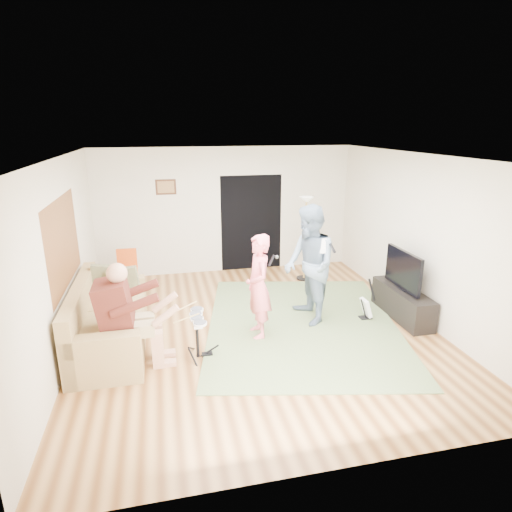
% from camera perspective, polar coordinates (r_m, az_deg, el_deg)
% --- Properties ---
extents(floor, '(6.00, 6.00, 0.00)m').
position_cam_1_polar(floor, '(6.93, 0.15, -9.74)').
color(floor, brown).
rests_on(floor, ground).
extents(walls, '(5.50, 6.00, 2.70)m').
position_cam_1_polar(walls, '(6.44, 0.16, 1.04)').
color(walls, beige).
rests_on(walls, floor).
extents(ceiling, '(6.00, 6.00, 0.00)m').
position_cam_1_polar(ceiling, '(6.20, 0.17, 13.12)').
color(ceiling, white).
rests_on(ceiling, walls).
extents(window_blinds, '(0.00, 2.05, 2.05)m').
position_cam_1_polar(window_blinds, '(6.57, -24.30, 1.64)').
color(window_blinds, brown).
rests_on(window_blinds, walls).
extents(doorway, '(2.10, 0.00, 2.10)m').
position_cam_1_polar(doorway, '(9.46, -0.63, 4.41)').
color(doorway, black).
rests_on(doorway, walls).
extents(picture_frame, '(0.42, 0.03, 0.32)m').
position_cam_1_polar(picture_frame, '(9.10, -11.93, 8.99)').
color(picture_frame, '#3F2314').
rests_on(picture_frame, walls).
extents(area_rug, '(3.75, 4.41, 0.02)m').
position_cam_1_polar(area_rug, '(7.14, 6.16, -8.93)').
color(area_rug, '#5D7346').
rests_on(area_rug, floor).
extents(sofa, '(0.96, 2.33, 0.94)m').
position_cam_1_polar(sofa, '(6.73, -19.60, -8.70)').
color(sofa, '#A68853').
rests_on(sofa, floor).
extents(drummer, '(0.95, 0.53, 1.46)m').
position_cam_1_polar(drummer, '(5.99, -16.24, -8.97)').
color(drummer, '#582118').
rests_on(drummer, sofa).
extents(drum_kit, '(0.35, 0.63, 0.65)m').
position_cam_1_polar(drum_kit, '(6.11, -7.83, -10.84)').
color(drum_kit, black).
rests_on(drum_kit, floor).
extents(singer, '(0.41, 0.60, 1.61)m').
position_cam_1_polar(singer, '(6.44, 0.32, -4.09)').
color(singer, '#FF6E7F').
rests_on(singer, floor).
extents(microphone, '(0.06, 0.06, 0.24)m').
position_cam_1_polar(microphone, '(6.35, 2.09, -0.61)').
color(microphone, black).
rests_on(microphone, singer).
extents(guitarist, '(0.78, 0.98, 1.94)m').
position_cam_1_polar(guitarist, '(6.91, 7.12, -1.23)').
color(guitarist, slate).
rests_on(guitarist, floor).
extents(guitar_held, '(0.26, 0.61, 0.26)m').
position_cam_1_polar(guitar_held, '(6.88, 8.80, 1.66)').
color(guitar_held, white).
rests_on(guitar_held, guitarist).
extents(guitar_spare, '(0.26, 0.23, 0.71)m').
position_cam_1_polar(guitar_spare, '(7.43, 14.50, -6.66)').
color(guitar_spare, black).
rests_on(guitar_spare, floor).
extents(torchiere_lamp, '(0.31, 0.31, 1.75)m').
position_cam_1_polar(torchiere_lamp, '(8.80, 6.65, 4.32)').
color(torchiere_lamp, black).
rests_on(torchiere_lamp, floor).
extents(dining_chair, '(0.39, 0.41, 0.90)m').
position_cam_1_polar(dining_chair, '(8.42, -16.69, -3.13)').
color(dining_chair, beige).
rests_on(dining_chair, floor).
extents(tv_cabinet, '(0.40, 1.40, 0.50)m').
position_cam_1_polar(tv_cabinet, '(7.67, 18.93, -5.95)').
color(tv_cabinet, black).
rests_on(tv_cabinet, floor).
extents(television, '(0.06, 0.99, 0.63)m').
position_cam_1_polar(television, '(7.44, 19.04, -1.73)').
color(television, black).
rests_on(television, tv_cabinet).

